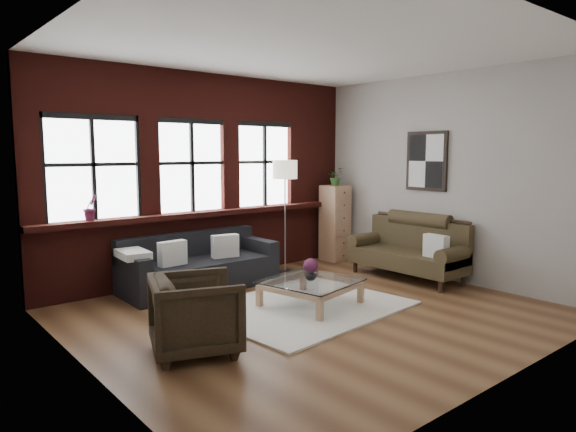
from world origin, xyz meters
TOP-DOWN VIEW (x-y plane):
  - floor at (0.00, 0.00)m, footprint 5.50×5.50m
  - ceiling at (0.00, 0.00)m, footprint 5.50×5.50m
  - wall_back at (0.00, 2.50)m, footprint 5.50×0.00m
  - wall_front at (0.00, -2.50)m, footprint 5.50×0.00m
  - wall_left at (-2.75, 0.00)m, footprint 0.00×5.00m
  - wall_right at (2.75, 0.00)m, footprint 0.00×5.00m
  - brick_backwall at (0.00, 2.44)m, footprint 5.50×0.12m
  - sill_ledge at (0.00, 2.35)m, footprint 5.50×0.30m
  - window_left at (-1.80, 2.45)m, footprint 1.38×0.10m
  - window_mid at (-0.30, 2.45)m, footprint 1.38×0.10m
  - window_right at (1.10, 2.45)m, footprint 1.38×0.10m
  - wall_poster at (2.72, 0.30)m, footprint 0.05×0.74m
  - shag_rug at (0.03, 0.21)m, footprint 2.67×2.18m
  - dark_sofa at (-0.50, 1.90)m, footprint 2.26×0.92m
  - pillow_a at (-0.98, 1.80)m, footprint 0.41×0.18m
  - pillow_b at (-0.12, 1.80)m, footprint 0.42×0.22m
  - vintage_settee at (2.30, 0.32)m, footprint 0.84×1.90m
  - pillow_settee at (2.22, -0.26)m, footprint 0.17×0.39m
  - armchair at (-1.76, -0.20)m, footprint 1.10×1.08m
  - coffee_table at (0.15, 0.21)m, footprint 1.26×1.26m
  - vase at (0.15, 0.21)m, footprint 0.17×0.17m
  - flowers at (0.15, 0.21)m, footprint 0.19×0.19m
  - drawer_chest at (2.45, 2.06)m, footprint 0.43×0.43m
  - potted_plant_top at (2.45, 2.06)m, footprint 0.31×0.27m
  - floor_lamp at (1.11, 1.89)m, footprint 0.40×0.40m
  - sill_plant at (-1.90, 2.32)m, footprint 0.24×0.22m

SIDE VIEW (x-z plane):
  - floor at x=0.00m, z-range 0.00..0.00m
  - shag_rug at x=0.03m, z-range 0.00..0.03m
  - coffee_table at x=0.15m, z-range -0.01..0.35m
  - armchair at x=-1.76m, z-range 0.00..0.78m
  - dark_sofa at x=-0.50m, z-range 0.00..0.82m
  - vase at x=0.15m, z-range 0.35..0.50m
  - vintage_settee at x=2.30m, z-range 0.00..1.01m
  - flowers at x=0.15m, z-range 0.45..0.63m
  - pillow_a at x=-0.98m, z-range 0.43..0.77m
  - pillow_b at x=-0.12m, z-range 0.43..0.77m
  - pillow_settee at x=2.22m, z-range 0.44..0.78m
  - drawer_chest at x=2.45m, z-range 0.00..1.39m
  - floor_lamp at x=1.11m, z-range 0.00..2.01m
  - sill_ledge at x=0.00m, z-range 1.00..1.08m
  - sill_plant at x=-1.90m, z-range 1.08..1.44m
  - potted_plant_top at x=2.45m, z-range 1.39..1.71m
  - wall_back at x=0.00m, z-range -1.15..4.35m
  - wall_front at x=0.00m, z-range -1.15..4.35m
  - wall_left at x=-2.75m, z-range -0.90..4.10m
  - wall_right at x=2.75m, z-range -0.90..4.10m
  - brick_backwall at x=0.00m, z-range 0.00..3.20m
  - window_left at x=-1.80m, z-range 1.00..2.50m
  - window_mid at x=-0.30m, z-range 1.00..2.50m
  - window_right at x=1.10m, z-range 1.00..2.50m
  - wall_poster at x=2.72m, z-range 1.38..2.32m
  - ceiling at x=0.00m, z-range 3.20..3.20m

